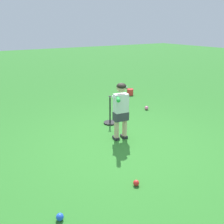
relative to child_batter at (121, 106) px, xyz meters
The scene contains 8 objects.
ground_plane 0.72m from the child_batter, 111.31° to the right, with size 40.00×40.00×0.00m, color #2D7528.
child_batter is the anchor object (origin of this frame).
play_ball_behind_batter 1.95m from the child_batter, 34.50° to the left, with size 0.10×0.10×0.10m, color pink.
play_ball_far_left 4.02m from the child_batter, 52.72° to the left, with size 0.09×0.09×0.09m, color white.
play_ball_near_batter 2.26m from the child_batter, 141.97° to the right, with size 0.09×0.09×0.09m, color blue.
play_ball_center_lawn 1.57m from the child_batter, 115.76° to the right, with size 0.08×0.08×0.08m, color red.
batting_tee 0.98m from the child_batter, 71.75° to the left, with size 0.28×0.28×0.62m.
toy_bucket 3.20m from the child_batter, 50.21° to the left, with size 0.22×0.22×0.19m.
Camera 1 is at (-2.27, -3.17, 2.02)m, focal length 39.22 mm.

